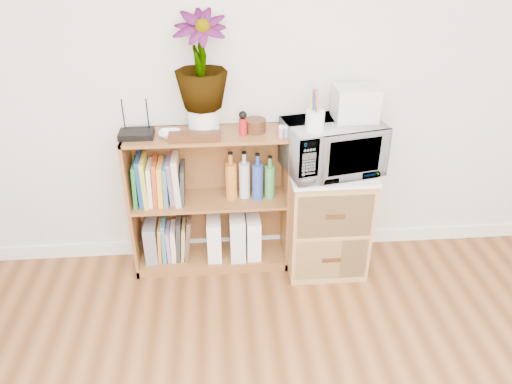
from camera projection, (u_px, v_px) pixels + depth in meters
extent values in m
cube|color=white|center=(262.00, 241.00, 3.56)|extent=(4.00, 0.02, 0.10)
cube|color=brown|center=(210.00, 202.00, 3.21)|extent=(1.00, 0.30, 0.95)
cube|color=#9E7542|center=(326.00, 219.00, 3.26)|extent=(0.50, 0.45, 0.70)
imported|color=silver|center=(332.00, 147.00, 2.99)|extent=(0.63, 0.49, 0.31)
cylinder|color=white|center=(315.00, 121.00, 2.78)|extent=(0.11, 0.11, 0.12)
cube|color=silver|center=(355.00, 103.00, 2.92)|extent=(0.25, 0.21, 0.19)
cube|color=black|center=(136.00, 134.00, 2.92)|extent=(0.20, 0.14, 0.04)
imported|color=white|center=(170.00, 134.00, 2.93)|extent=(0.13, 0.13, 0.03)
cylinder|color=silver|center=(204.00, 120.00, 2.95)|extent=(0.18, 0.18, 0.16)
imported|color=#2E6D2B|center=(200.00, 61.00, 2.78)|extent=(0.30, 0.30, 0.54)
cube|color=#3B1B10|center=(195.00, 137.00, 2.87)|extent=(0.30, 0.08, 0.05)
cylinder|color=#A01317|center=(243.00, 127.00, 2.93)|extent=(0.05, 0.05, 0.10)
cylinder|color=#39210F|center=(255.00, 125.00, 2.99)|extent=(0.13, 0.13, 0.08)
cube|color=pink|center=(287.00, 133.00, 2.92)|extent=(0.10, 0.04, 0.05)
cube|color=slate|center=(152.00, 240.00, 3.31)|extent=(0.08, 0.21, 0.27)
cube|color=white|center=(214.00, 236.00, 3.33)|extent=(0.09, 0.23, 0.29)
cube|color=silver|center=(237.00, 234.00, 3.33)|extent=(0.10, 0.25, 0.31)
cube|color=white|center=(253.00, 235.00, 3.35)|extent=(0.09, 0.23, 0.28)
cube|color=#1B6528|center=(136.00, 182.00, 3.09)|extent=(0.03, 0.20, 0.28)
cube|color=#1A429E|center=(141.00, 180.00, 3.09)|extent=(0.03, 0.20, 0.31)
cube|color=gold|center=(146.00, 180.00, 3.09)|extent=(0.03, 0.20, 0.31)
cube|color=silver|center=(151.00, 183.00, 3.10)|extent=(0.03, 0.20, 0.26)
cube|color=#B8421F|center=(156.00, 181.00, 3.10)|extent=(0.04, 0.20, 0.28)
cube|color=gold|center=(161.00, 182.00, 3.11)|extent=(0.04, 0.20, 0.27)
cube|color=#376884|center=(166.00, 182.00, 3.11)|extent=(0.03, 0.20, 0.27)
cube|color=#886395|center=(171.00, 181.00, 3.11)|extent=(0.04, 0.20, 0.28)
cube|color=beige|center=(177.00, 179.00, 3.11)|extent=(0.05, 0.20, 0.31)
cube|color=#2A2A2A|center=(183.00, 183.00, 3.12)|extent=(0.04, 0.20, 0.24)
cylinder|color=#C66F25|center=(231.00, 176.00, 3.13)|extent=(0.07, 0.07, 0.31)
cylinder|color=silver|center=(244.00, 176.00, 3.14)|extent=(0.07, 0.07, 0.30)
cylinder|color=#2446A9|center=(257.00, 176.00, 3.14)|extent=(0.07, 0.07, 0.30)
cylinder|color=#349048|center=(270.00, 177.00, 3.16)|extent=(0.07, 0.07, 0.28)
cylinder|color=#CBD331|center=(282.00, 176.00, 3.16)|extent=(0.06, 0.06, 0.28)
cube|color=orange|center=(161.00, 240.00, 3.32)|extent=(0.03, 0.19, 0.26)
cube|color=teal|center=(164.00, 238.00, 3.31)|extent=(0.03, 0.19, 0.28)
cube|color=#936CA2|center=(169.00, 242.00, 3.33)|extent=(0.03, 0.19, 0.22)
cube|color=beige|center=(174.00, 241.00, 3.33)|extent=(0.03, 0.19, 0.23)
cube|color=#272727|center=(179.00, 237.00, 3.32)|extent=(0.05, 0.19, 0.29)
cube|color=tan|center=(184.00, 239.00, 3.33)|extent=(0.04, 0.19, 0.25)
cube|color=#4D352C|center=(188.00, 236.00, 3.32)|extent=(0.07, 0.19, 0.30)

